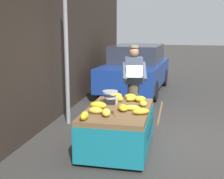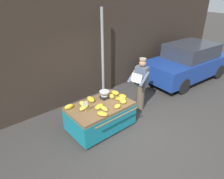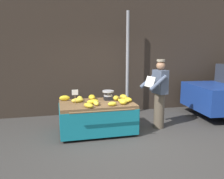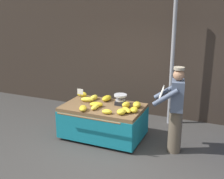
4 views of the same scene
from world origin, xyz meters
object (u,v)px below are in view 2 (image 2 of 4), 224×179
at_px(banana_bunch_9, 104,108).
at_px(banana_bunch_10, 102,114).
at_px(vendor_person, 141,85).
at_px(street_pole, 103,56).
at_px(banana_bunch_8, 84,107).
at_px(banana_bunch_12, 123,101).
at_px(weighing_scale, 104,95).
at_px(banana_bunch_3, 123,96).
at_px(banana_bunch_1, 99,106).
at_px(parked_car, 188,62).
at_px(banana_bunch_4, 118,106).
at_px(banana_cart, 100,111).
at_px(banana_bunch_2, 115,93).
at_px(price_sign, 85,105).
at_px(banana_bunch_0, 69,107).
at_px(banana_bunch_11, 82,104).
at_px(banana_bunch_5, 112,96).
at_px(banana_bunch_6, 121,99).
at_px(banana_bunch_7, 91,99).

relative_size(banana_bunch_9, banana_bunch_10, 0.99).
distance_m(banana_bunch_9, vendor_person, 1.63).
height_order(street_pole, banana_bunch_8, street_pole).
bearing_deg(banana_bunch_12, weighing_scale, 113.55).
relative_size(banana_bunch_3, banana_bunch_12, 1.06).
distance_m(banana_bunch_1, parked_car, 5.00).
relative_size(banana_bunch_4, banana_bunch_10, 0.73).
xyz_separation_m(banana_cart, banana_bunch_2, (0.70, 0.18, 0.26)).
bearing_deg(vendor_person, banana_bunch_10, -168.22).
bearing_deg(parked_car, banana_bunch_1, -175.02).
distance_m(weighing_scale, vendor_person, 1.26).
xyz_separation_m(weighing_scale, parked_car, (4.55, 0.12, -0.10)).
distance_m(price_sign, banana_bunch_9, 0.52).
bearing_deg(banana_bunch_0, banana_bunch_11, -12.08).
relative_size(banana_bunch_5, parked_car, 0.05).
distance_m(banana_bunch_4, banana_bunch_5, 0.54).
height_order(price_sign, banana_bunch_10, price_sign).
bearing_deg(banana_bunch_9, banana_bunch_0, 136.19).
bearing_deg(parked_car, price_sign, -175.71).
bearing_deg(street_pole, banana_bunch_6, -110.67).
bearing_deg(banana_cart, banana_bunch_6, -15.14).
height_order(weighing_scale, banana_bunch_8, weighing_scale).
xyz_separation_m(banana_bunch_0, banana_bunch_4, (1.00, -0.78, -0.02)).
bearing_deg(banana_bunch_12, banana_bunch_1, 162.30).
height_order(street_pole, banana_bunch_9, street_pole).
relative_size(banana_bunch_7, banana_bunch_12, 1.44).
distance_m(weighing_scale, parked_car, 4.55).
relative_size(banana_bunch_9, banana_bunch_11, 1.16).
bearing_deg(vendor_person, banana_bunch_7, 166.70).
relative_size(weighing_scale, banana_bunch_10, 1.00).
distance_m(street_pole, banana_bunch_12, 1.92).
relative_size(street_pole, banana_bunch_7, 10.21).
bearing_deg(banana_bunch_6, banana_bunch_11, 154.12).
distance_m(banana_bunch_2, parked_car, 4.17).
distance_m(banana_bunch_3, parked_car, 4.16).
xyz_separation_m(banana_bunch_3, parked_car, (4.13, 0.43, -0.03)).
bearing_deg(banana_bunch_3, street_pole, 73.47).
xyz_separation_m(banana_cart, banana_bunch_0, (-0.72, 0.38, 0.26)).
distance_m(weighing_scale, banana_bunch_3, 0.52).
height_order(banana_bunch_0, banana_bunch_4, banana_bunch_0).
bearing_deg(weighing_scale, banana_bunch_8, -172.71).
height_order(weighing_scale, banana_bunch_6, weighing_scale).
distance_m(banana_bunch_3, banana_bunch_9, 0.82).
relative_size(banana_bunch_1, banana_bunch_8, 0.96).
bearing_deg(banana_bunch_9, banana_bunch_12, -5.65).
distance_m(banana_bunch_11, parked_car, 5.24).
bearing_deg(banana_bunch_2, banana_bunch_3, -82.90).
bearing_deg(banana_bunch_4, banana_bunch_0, 141.98).
distance_m(banana_bunch_12, parked_car, 4.37).
relative_size(banana_bunch_0, parked_car, 0.06).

